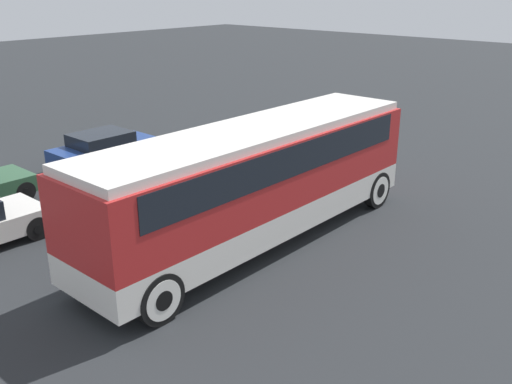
% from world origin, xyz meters
% --- Properties ---
extents(ground_plane, '(120.00, 120.00, 0.00)m').
position_xyz_m(ground_plane, '(0.00, 0.00, 0.00)').
color(ground_plane, '#26282B').
extents(tour_bus, '(10.98, 2.62, 3.30)m').
position_xyz_m(tour_bus, '(0.10, 0.00, 2.00)').
color(tour_bus, silver).
rests_on(tour_bus, ground_plane).
extents(parked_car_far, '(4.14, 1.96, 1.34)m').
position_xyz_m(parked_car_far, '(1.33, 9.14, 0.67)').
color(parked_car_far, navy).
rests_on(parked_car_far, ground_plane).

